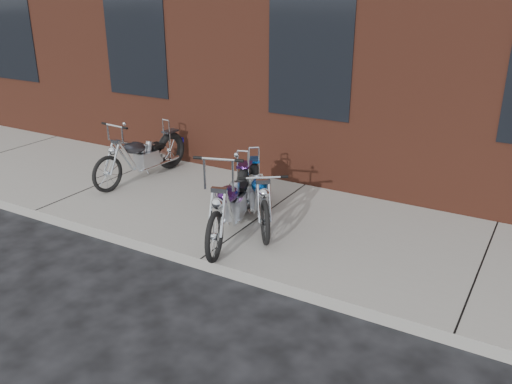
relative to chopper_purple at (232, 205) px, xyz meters
The scene contains 5 objects.
ground 1.02m from the chopper_purple, 85.04° to the right, with size 120.00×120.00×0.00m, color black.
sidewalk 0.80m from the chopper_purple, 83.48° to the left, with size 22.00×3.00×0.15m, color gray.
chopper_purple is the anchor object (origin of this frame).
chopper_blue 0.55m from the chopper_purple, 79.95° to the left, with size 1.29×1.71×0.89m.
chopper_third 2.67m from the chopper_purple, 156.91° to the left, with size 0.51×2.09×1.06m.
Camera 1 is at (3.53, -4.74, 3.33)m, focal length 38.00 mm.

